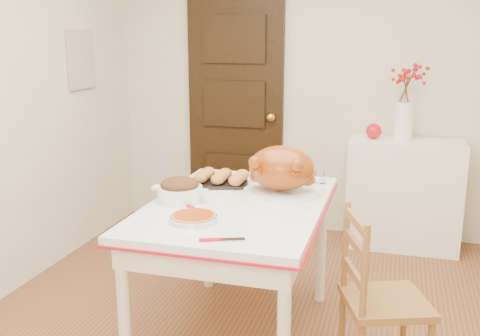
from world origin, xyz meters
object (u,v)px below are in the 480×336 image
(sideboard, at_px, (403,194))
(kitchen_table, at_px, (238,272))
(chair_oak, at_px, (386,298))
(pumpkin_pie, at_px, (194,216))
(turkey_platter, at_px, (281,171))

(sideboard, distance_m, kitchen_table, 1.94)
(chair_oak, height_order, pumpkin_pie, chair_oak)
(chair_oak, bearing_deg, kitchen_table, 59.20)
(pumpkin_pie, bearing_deg, kitchen_table, 71.05)
(turkey_platter, bearing_deg, pumpkin_pie, -98.14)
(chair_oak, height_order, turkey_platter, turkey_platter)
(kitchen_table, height_order, pumpkin_pie, pumpkin_pie)
(chair_oak, bearing_deg, turkey_platter, 38.48)
(turkey_platter, distance_m, pumpkin_pie, 0.66)
(turkey_platter, bearing_deg, kitchen_table, -110.51)
(pumpkin_pie, bearing_deg, turkey_platter, 61.24)
(sideboard, height_order, kitchen_table, sideboard)
(pumpkin_pie, bearing_deg, chair_oak, 12.02)
(sideboard, relative_size, pumpkin_pie, 3.85)
(turkey_platter, bearing_deg, sideboard, 85.99)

